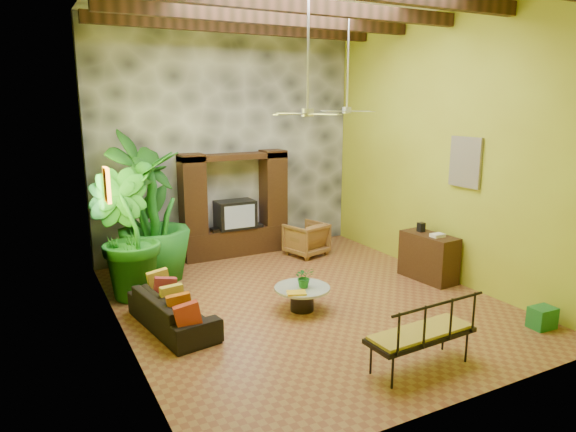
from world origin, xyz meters
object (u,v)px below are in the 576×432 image
ceiling_fan_back (347,99)px  side_console (428,257)px  tall_plant_a (142,205)px  iron_bench (425,331)px  tall_plant_b (125,235)px  green_bin (542,318)px  sofa (173,311)px  ceiling_fan_front (308,99)px  wicker_armchair (306,239)px  tall_plant_c (153,217)px  coffee_table (302,295)px  entertainment_center (235,212)px

ceiling_fan_back → side_console: bearing=-52.1°
tall_plant_a → side_console: (4.77, -2.75, -0.98)m
tall_plant_a → iron_bench: tall_plant_a is taller
tall_plant_b → green_bin: (5.30, -4.23, -0.96)m
sofa → tall_plant_a: bearing=-12.8°
ceiling_fan_front → sofa: (-2.10, 0.40, -3.13)m
green_bin → sofa: bearing=152.1°
side_console → iron_bench: bearing=-138.3°
wicker_armchair → iron_bench: 5.25m
ceiling_fan_front → side_console: ceiling_fan_front is taller
ceiling_fan_front → tall_plant_c: (-1.79, 2.69, -2.17)m
wicker_armchair → coffee_table: 3.14m
wicker_armchair → iron_bench: (-1.20, -5.11, 0.17)m
ceiling_fan_front → wicker_armchair: ceiling_fan_front is taller
tall_plant_b → green_bin: bearing=-38.6°
ceiling_fan_front → ceiling_fan_back: bearing=41.6°
tall_plant_c → green_bin: size_ratio=6.61×
ceiling_fan_front → tall_plant_b: (-2.45, 2.01, -2.28)m
entertainment_center → ceiling_fan_front: (-0.20, -3.54, 2.44)m
ceiling_fan_back → tall_plant_b: ceiling_fan_back is taller
green_bin → wicker_armchair: bearing=104.3°
entertainment_center → sofa: entertainment_center is taller
wicker_armchair → green_bin: 5.15m
wicker_armchair → tall_plant_a: (-3.50, 0.24, 1.06)m
side_console → wicker_armchair: bearing=112.0°
entertainment_center → ceiling_fan_front: 4.30m
green_bin → side_console: bearing=90.0°
tall_plant_b → iron_bench: (2.83, -4.36, -0.59)m
tall_plant_b → iron_bench: bearing=-57.0°
tall_plant_a → tall_plant_b: tall_plant_a is taller
entertainment_center → ceiling_fan_back: size_ratio=1.29×
ceiling_fan_back → sofa: (-3.90, -1.20, -3.13)m
ceiling_fan_back → iron_bench: size_ratio=1.22×
tall_plant_a → coffee_table: bearing=-57.3°
sofa → tall_plant_b: 1.85m
tall_plant_a → ceiling_fan_back: bearing=-20.6°
sofa → iron_bench: 3.71m
tall_plant_a → tall_plant_b: (-0.53, -1.00, -0.30)m
ceiling_fan_back → iron_bench: ceiling_fan_back is taller
green_bin → tall_plant_a: bearing=132.4°
ceiling_fan_back → ceiling_fan_front: bearing=-138.4°
ceiling_fan_front → tall_plant_a: ceiling_fan_front is taller
wicker_armchair → coffee_table: (-1.62, -2.69, -0.11)m
sofa → tall_plant_b: (-0.35, 1.61, 0.86)m
ceiling_fan_back → iron_bench: bearing=-109.8°
iron_bench → green_bin: bearing=0.4°
ceiling_fan_front → tall_plant_a: 4.07m
entertainment_center → sofa: size_ratio=1.30×
tall_plant_a → tall_plant_c: 0.39m
tall_plant_c → green_bin: (4.64, -4.92, -1.07)m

